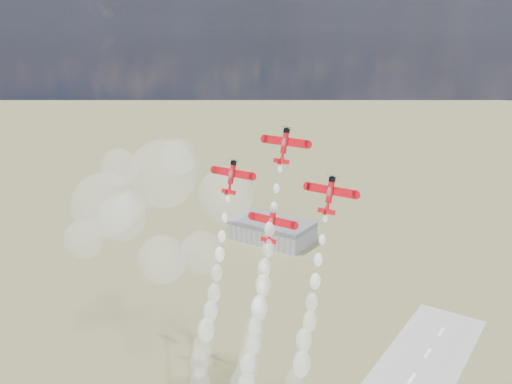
{
  "coord_description": "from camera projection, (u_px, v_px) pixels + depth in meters",
  "views": [
    {
      "loc": [
        48.92,
        -91.16,
        129.19
      ],
      "look_at": [
        -18.37,
        9.66,
        92.23
      ],
      "focal_mm": 38.0,
      "sensor_mm": 36.0,
      "label": 1
    }
  ],
  "objects": [
    {
      "name": "plane_left",
      "position": [
        231.0,
        176.0,
        129.58
      ],
      "size": [
        11.6,
        4.69,
        8.08
      ],
      "rotation": [
        1.28,
        0.0,
        0.0
      ],
      "color": "#BC0911",
      "rests_on": "ground"
    },
    {
      "name": "plane_slot",
      "position": [
        271.0,
        224.0,
        123.13
      ],
      "size": [
        11.6,
        4.69,
        8.08
      ],
      "rotation": [
        1.28,
        0.0,
        0.0
      ],
      "color": "#BC0911",
      "rests_on": "ground"
    },
    {
      "name": "hangar",
      "position": [
        272.0,
        230.0,
        341.21
      ],
      "size": [
        50.0,
        28.0,
        13.0
      ],
      "color": "gray",
      "rests_on": "ground"
    },
    {
      "name": "plane_right",
      "position": [
        330.0,
        194.0,
        115.75
      ],
      "size": [
        11.6,
        4.69,
        8.08
      ],
      "rotation": [
        1.28,
        0.0,
        0.0
      ],
      "color": "#BC0911",
      "rests_on": "ground"
    },
    {
      "name": "smoke_trail_lead",
      "position": [
        253.0,
        338.0,
        124.47
      ],
      "size": [
        5.69,
        17.78,
        51.24
      ],
      "color": "white",
      "rests_on": "plane_lead"
    },
    {
      "name": "plane_lead",
      "position": [
        284.0,
        145.0,
        122.21
      ],
      "size": [
        11.6,
        4.69,
        8.08
      ],
      "rotation": [
        1.28,
        0.0,
        0.0
      ],
      "color": "#BC0911",
      "rests_on": "ground"
    },
    {
      "name": "drifted_smoke_cloud",
      "position": [
        145.0,
        207.0,
        168.0
      ],
      "size": [
        61.3,
        38.64,
        49.15
      ],
      "color": "white",
      "rests_on": "ground"
    },
    {
      "name": "smoke_trail_left",
      "position": [
        202.0,
        359.0,
        131.86
      ],
      "size": [
        5.97,
        17.28,
        51.34
      ],
      "color": "white",
      "rests_on": "plane_left"
    }
  ]
}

